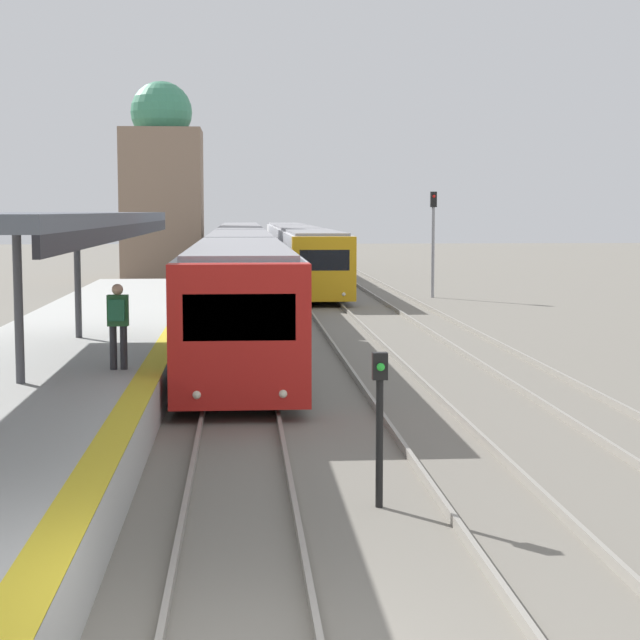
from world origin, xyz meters
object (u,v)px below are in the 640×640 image
at_px(person_on_platform, 118,319).
at_px(signal_mast_far, 433,231).
at_px(signal_post_near, 380,413).
at_px(train_far, 297,249).
at_px(train_near, 240,259).

xyz_separation_m(person_on_platform, signal_mast_far, (11.08, 27.35, 1.18)).
bearing_deg(signal_post_near, signal_mast_far, 78.63).
distance_m(person_on_platform, signal_mast_far, 29.53).
bearing_deg(train_far, train_near, -103.29).
bearing_deg(signal_mast_far, person_on_platform, -112.06).
xyz_separation_m(train_near, signal_mast_far, (8.74, -1.54, 1.33)).
relative_size(person_on_platform, signal_mast_far, 0.35).
bearing_deg(person_on_platform, signal_mast_far, 67.94).
xyz_separation_m(person_on_platform, signal_post_near, (4.19, -6.89, -0.58)).
xyz_separation_m(train_near, train_far, (3.40, 14.39, -0.03)).
height_order(train_near, signal_mast_far, signal_mast_far).
bearing_deg(train_far, person_on_platform, -97.56).
bearing_deg(person_on_platform, train_near, 85.36).
bearing_deg(signal_post_near, train_far, 88.23).
distance_m(train_far, signal_post_near, 50.19).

